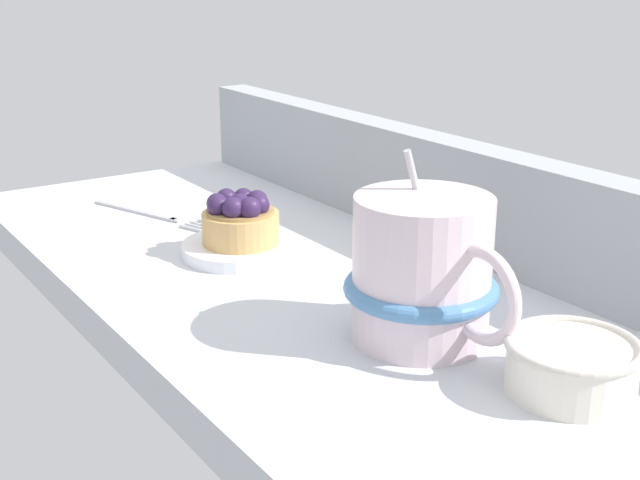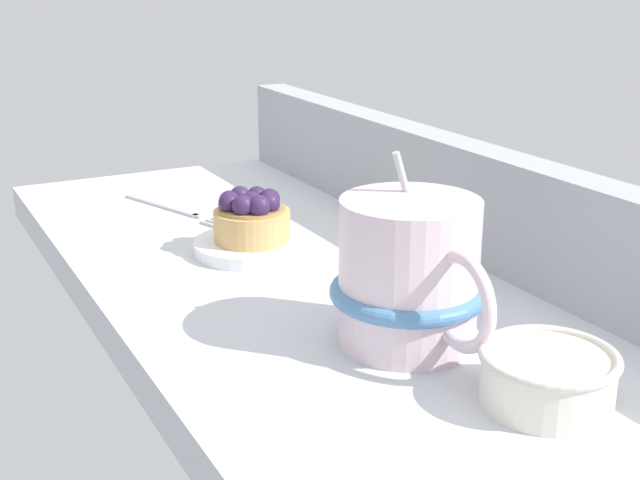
# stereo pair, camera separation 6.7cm
# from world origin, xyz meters

# --- Properties ---
(ground_plane) EXTENTS (0.84, 0.35, 0.03)m
(ground_plane) POSITION_xyz_m (0.00, 0.00, -0.02)
(ground_plane) COLOR silver
(window_rail_back) EXTENTS (0.82, 0.04, 0.10)m
(window_rail_back) POSITION_xyz_m (0.00, 0.15, 0.05)
(window_rail_back) COLOR #9EA3A8
(window_rail_back) RESTS_ON ground_plane
(dessert_plate) EXTENTS (0.11, 0.11, 0.01)m
(dessert_plate) POSITION_xyz_m (-0.08, -0.02, 0.01)
(dessert_plate) COLOR white
(dessert_plate) RESTS_ON ground_plane
(raspberry_tart) EXTENTS (0.07, 0.07, 0.05)m
(raspberry_tart) POSITION_xyz_m (-0.08, -0.02, 0.03)
(raspberry_tart) COLOR tan
(raspberry_tart) RESTS_ON dessert_plate
(coffee_mug) EXTENTS (0.14, 0.11, 0.13)m
(coffee_mug) POSITION_xyz_m (0.15, 0.00, 0.05)
(coffee_mug) COLOR silver
(coffee_mug) RESTS_ON ground_plane
(dessert_fork) EXTENTS (0.17, 0.07, 0.01)m
(dessert_fork) POSITION_xyz_m (-0.23, -0.04, 0.00)
(dessert_fork) COLOR #B7B7BC
(dessert_fork) RESTS_ON ground_plane
(sugar_bowl) EXTENTS (0.08, 0.08, 0.03)m
(sugar_bowl) POSITION_xyz_m (0.26, 0.03, 0.02)
(sugar_bowl) COLOR silver
(sugar_bowl) RESTS_ON ground_plane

